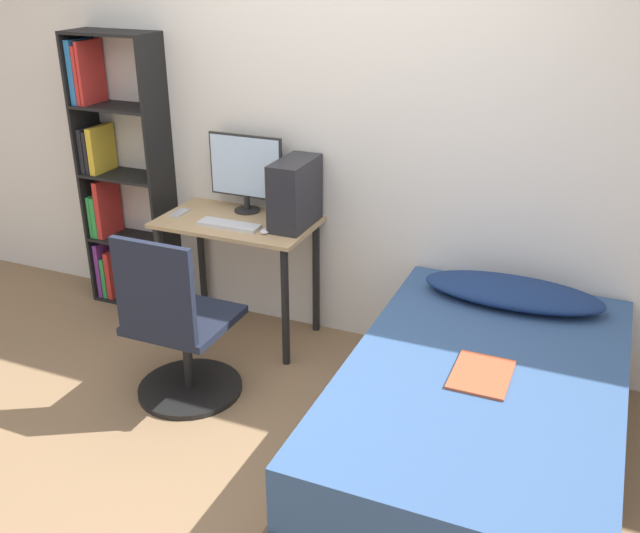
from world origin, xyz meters
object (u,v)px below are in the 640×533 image
object	(u,v)px
bookshelf	(114,177)
pc_tower	(295,193)
keyboard	(229,225)
bed	(479,421)
monitor	(246,170)
office_chair	(179,338)

from	to	relation	value
bookshelf	pc_tower	bearing A→B (deg)	-3.16
keyboard	pc_tower	xyz separation A→B (m)	(0.33, 0.17, 0.18)
bed	pc_tower	distance (m)	1.59
bookshelf	bed	distance (m)	2.73
bookshelf	bed	xyz separation A→B (m)	(2.54, -0.82, -0.59)
bookshelf	keyboard	size ratio (longest dim) A/B	4.79
monitor	keyboard	distance (m)	0.37
monitor	pc_tower	bearing A→B (deg)	-16.21
bed	keyboard	xyz separation A→B (m)	(-1.57, 0.59, 0.49)
keyboard	bed	bearing A→B (deg)	-20.42
bed	pc_tower	xyz separation A→B (m)	(-1.24, 0.75, 0.67)
monitor	bookshelf	bearing A→B (deg)	-177.91
office_chair	pc_tower	xyz separation A→B (m)	(0.30, 0.79, 0.57)
bed	monitor	bearing A→B (deg)	151.85
bed	keyboard	size ratio (longest dim) A/B	5.27
bookshelf	pc_tower	world-z (taller)	bookshelf
bookshelf	keyboard	distance (m)	1.00
keyboard	bookshelf	bearing A→B (deg)	166.19
keyboard	pc_tower	size ratio (longest dim) A/B	0.96
bookshelf	pc_tower	size ratio (longest dim) A/B	4.57
office_chair	monitor	bearing A→B (deg)	94.43
pc_tower	bookshelf	bearing A→B (deg)	176.84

